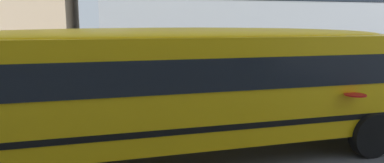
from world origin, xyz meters
The scene contains 5 objects.
ground_plane centered at (0.00, 0.00, 0.00)m, with size 400.00×400.00×0.00m, color #4C4C4F.
sidewalk_far centered at (0.00, 8.46, 0.01)m, with size 120.00×3.00×0.01m, color gray.
lane_centreline centered at (0.00, 0.00, 0.00)m, with size 110.00×0.16×0.01m, color silver.
school_bus centered at (0.39, -1.49, 1.84)m, with size 13.92×3.30×3.10m.
parked_car_white_near_corner centered at (9.25, 5.94, 0.84)m, with size 3.94×1.95×1.64m.
Camera 1 is at (-1.51, -9.46, 3.19)m, focal length 32.43 mm.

